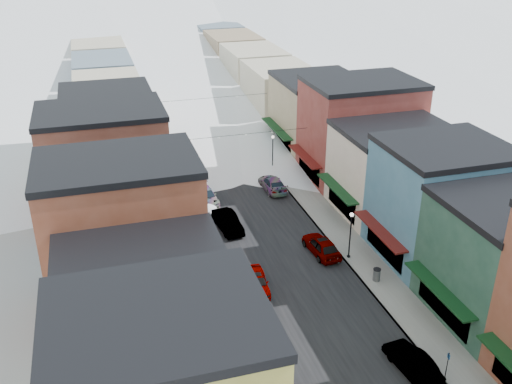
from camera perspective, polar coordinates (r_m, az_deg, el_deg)
road at (r=82.92m, az=-5.41°, el=6.12°), size 10.00×160.00×0.01m
sidewalk_left at (r=81.98m, az=-9.95°, el=5.67°), size 3.20×160.00×0.15m
sidewalk_right at (r=84.33m, az=-0.99°, el=6.61°), size 3.20×160.00×0.15m
curb_left at (r=82.15m, az=-8.88°, el=5.79°), size 0.10×160.00×0.15m
curb_right at (r=83.95m, az=-2.01°, el=6.51°), size 0.10×160.00×0.15m
bldg_l_cream at (r=37.02m, az=-10.94°, el=-12.40°), size 11.30×8.20×9.50m
bldg_l_brick_near at (r=42.89m, az=-13.01°, el=-4.52°), size 12.30×8.20×12.50m
bldg_l_grayblue at (r=51.24m, az=-13.06°, el=-1.58°), size 11.30×9.20×9.00m
bldg_l_brick_far at (r=59.06m, az=-14.83°, el=2.97°), size 13.30×9.20×11.00m
bldg_l_tan at (r=68.64m, az=-14.41°, el=5.71°), size 11.30×11.20×10.00m
bldg_r_green at (r=46.07m, az=23.91°, el=-6.15°), size 11.30×9.20×9.50m
bldg_r_blue at (r=51.98m, az=17.93°, el=-0.88°), size 11.30×9.20×10.50m
bldg_r_cream at (r=59.39m, az=13.55°, el=2.20°), size 12.30×9.20×9.00m
bldg_r_brick_far at (r=66.54m, az=10.29°, el=6.18°), size 13.30×9.20×11.50m
bldg_r_tan at (r=75.06m, az=6.18°, el=7.84°), size 11.30×11.20×9.50m
distant_blocks at (r=103.65m, az=-8.13°, el=12.19°), size 34.00×55.00×8.00m
overhead_cables at (r=69.36m, az=-3.51°, el=7.72°), size 16.40×15.04×0.04m
car_silver_sedan at (r=46.86m, az=0.07°, el=-8.94°), size 2.25×4.55×1.49m
car_dark_hatch at (r=55.51m, az=-2.83°, el=-3.00°), size 2.28×5.14×1.64m
car_silver_wagon at (r=61.12m, az=-5.05°, el=-0.36°), size 2.36×5.17×1.47m
car_green_sedan at (r=40.73m, az=15.38°, el=-16.11°), size 2.14×4.89×1.56m
car_gray_suv at (r=51.85m, az=6.56°, el=-5.33°), size 2.39×5.07×1.68m
car_black_sedan at (r=63.65m, az=1.67°, el=0.84°), size 2.21×5.25×1.51m
car_lane_silver at (r=78.37m, az=-5.34°, el=5.48°), size 2.02×4.07×1.33m
car_lane_white at (r=95.12m, az=-5.93°, el=9.14°), size 2.77×5.89×1.63m
parking_sign at (r=40.42m, az=18.60°, el=-15.92°), size 0.06×0.28×2.05m
trash_can at (r=48.82m, az=11.98°, el=-8.07°), size 0.64×0.64×1.09m
streetlamp_near at (r=50.44m, az=9.45°, el=-3.71°), size 0.37×0.37×4.42m
streetlamp_far at (r=67.91m, az=1.69°, el=4.40°), size 0.36×0.36×4.33m
snow_pile_mid at (r=47.92m, az=-1.81°, el=-8.54°), size 2.18×2.54×0.92m
snow_pile_far at (r=58.76m, az=-5.05°, el=-1.75°), size 2.34×2.64×0.99m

